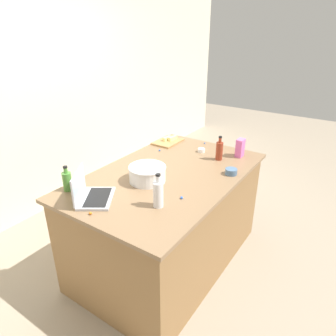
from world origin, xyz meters
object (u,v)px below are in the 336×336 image
(bottle_soy, at_px, (219,150))
(ramekin_medium, at_px, (201,150))
(butter_stick_left, at_px, (173,138))
(bottle_vinegar, at_px, (158,194))
(butter_stick_right, at_px, (167,138))
(laptop, at_px, (91,194))
(bottle_olive, at_px, (67,181))
(candy_bag, at_px, (240,148))
(mixing_bowl_large, at_px, (147,173))
(cutting_board, at_px, (168,142))
(ramekin_small, at_px, (231,172))

(bottle_soy, bearing_deg, ramekin_medium, 71.34)
(butter_stick_left, bearing_deg, ramekin_medium, -103.39)
(bottle_vinegar, bearing_deg, butter_stick_right, 31.57)
(laptop, bearing_deg, bottle_soy, -20.60)
(bottle_olive, bearing_deg, candy_bag, -31.13)
(laptop, bearing_deg, butter_stick_left, 7.86)
(bottle_vinegar, xyz_separation_m, butter_stick_right, (1.10, 0.68, -0.06))
(bottle_vinegar, bearing_deg, bottle_soy, 0.64)
(mixing_bowl_large, height_order, ramekin_medium, mixing_bowl_large)
(bottle_soy, distance_m, cutting_board, 0.66)
(ramekin_medium, bearing_deg, bottle_vinegar, -167.34)
(laptop, xyz_separation_m, cutting_board, (1.28, 0.21, -0.04))
(bottle_soy, bearing_deg, laptop, 159.40)
(bottle_olive, xyz_separation_m, bottle_vinegar, (0.19, -0.69, 0.02))
(bottle_olive, height_order, ramekin_small, bottle_olive)
(laptop, distance_m, bottle_vinegar, 0.49)
(bottle_soy, xyz_separation_m, cutting_board, (0.12, 0.64, -0.08))
(candy_bag, bearing_deg, cutting_board, 94.56)
(bottle_vinegar, bearing_deg, laptop, 113.36)
(bottle_soy, xyz_separation_m, bottle_vinegar, (-0.97, -0.01, 0.01))
(bottle_vinegar, height_order, ramekin_small, bottle_vinegar)
(cutting_board, bearing_deg, bottle_vinegar, -148.92)
(laptop, bearing_deg, mixing_bowl_large, -19.30)
(candy_bag, bearing_deg, laptop, 157.13)
(butter_stick_left, bearing_deg, laptop, -172.14)
(laptop, bearing_deg, bottle_vinegar, -66.64)
(bottle_soy, height_order, cutting_board, bottle_soy)
(cutting_board, relative_size, ramekin_small, 3.22)
(bottle_soy, distance_m, ramekin_medium, 0.25)
(bottle_soy, relative_size, butter_stick_right, 2.04)
(butter_stick_left, height_order, ramekin_medium, butter_stick_left)
(butter_stick_left, height_order, ramekin_small, butter_stick_left)
(bottle_soy, relative_size, bottle_olive, 1.15)
(cutting_board, height_order, candy_bag, candy_bag)
(bottle_olive, xyz_separation_m, ramekin_medium, (1.23, -0.46, -0.06))
(mixing_bowl_large, height_order, butter_stick_left, mixing_bowl_large)
(bottle_vinegar, distance_m, butter_stick_left, 1.30)
(bottle_soy, xyz_separation_m, ramekin_medium, (0.08, 0.22, -0.07))
(mixing_bowl_large, bearing_deg, butter_stick_left, 21.15)
(butter_stick_right, height_order, ramekin_small, butter_stick_right)
(mixing_bowl_large, relative_size, ramekin_medium, 4.21)
(ramekin_small, bearing_deg, bottle_vinegar, 164.31)
(laptop, height_order, butter_stick_left, laptop)
(laptop, height_order, mixing_bowl_large, laptop)
(bottle_olive, bearing_deg, bottle_soy, -30.37)
(bottle_soy, bearing_deg, candy_bag, -35.84)
(ramekin_medium, distance_m, candy_bag, 0.37)
(bottle_soy, height_order, bottle_vinegar, bottle_vinegar)
(bottle_soy, relative_size, cutting_board, 0.71)
(mixing_bowl_large, bearing_deg, bottle_olive, 138.22)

